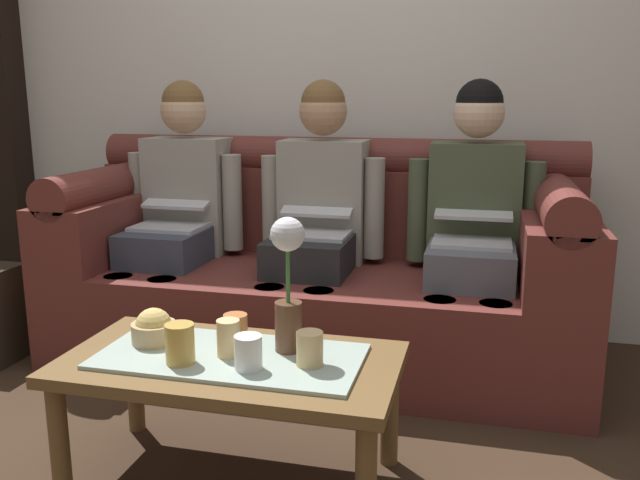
{
  "coord_description": "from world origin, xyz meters",
  "views": [
    {
      "loc": [
        0.7,
        -1.6,
        1.16
      ],
      "look_at": [
        0.07,
        0.92,
        0.59
      ],
      "focal_mm": 37.31,
      "sensor_mm": 36.0,
      "label": 1
    }
  ],
  "objects_px": {
    "cup_far_left": "(180,344)",
    "cup_far_right": "(228,338)",
    "person_right": "(473,218)",
    "coffee_table": "(231,374)",
    "person_left": "(179,205)",
    "cup_far_center": "(310,349)",
    "cup_near_right": "(248,352)",
    "couch": "(318,275)",
    "cup_near_left": "(236,328)",
    "snack_bowl": "(154,329)",
    "person_middle": "(318,212)",
    "flower_vase": "(288,280)"
  },
  "relations": [
    {
      "from": "couch",
      "to": "cup_near_right",
      "type": "bearing_deg",
      "value": -85.54
    },
    {
      "from": "person_right",
      "to": "coffee_table",
      "type": "relative_size",
      "value": 1.23
    },
    {
      "from": "snack_bowl",
      "to": "cup_far_left",
      "type": "distance_m",
      "value": 0.2
    },
    {
      "from": "person_middle",
      "to": "cup_near_left",
      "type": "height_order",
      "value": "person_middle"
    },
    {
      "from": "cup_near_right",
      "to": "cup_far_center",
      "type": "distance_m",
      "value": 0.17
    },
    {
      "from": "couch",
      "to": "cup_far_left",
      "type": "relative_size",
      "value": 19.52
    },
    {
      "from": "couch",
      "to": "person_middle",
      "type": "relative_size",
      "value": 1.85
    },
    {
      "from": "couch",
      "to": "cup_far_center",
      "type": "relative_size",
      "value": 23.06
    },
    {
      "from": "cup_far_center",
      "to": "cup_far_right",
      "type": "xyz_separation_m",
      "value": [
        -0.25,
        0.01,
        0.01
      ]
    },
    {
      "from": "person_left",
      "to": "cup_far_left",
      "type": "distance_m",
      "value": 1.28
    },
    {
      "from": "person_right",
      "to": "cup_far_left",
      "type": "relative_size",
      "value": 10.58
    },
    {
      "from": "person_middle",
      "to": "flower_vase",
      "type": "distance_m",
      "value": 0.99
    },
    {
      "from": "couch",
      "to": "snack_bowl",
      "type": "distance_m",
      "value": 1.05
    },
    {
      "from": "cup_far_right",
      "to": "person_middle",
      "type": "bearing_deg",
      "value": 89.89
    },
    {
      "from": "cup_near_left",
      "to": "cup_far_left",
      "type": "height_order",
      "value": "cup_far_left"
    },
    {
      "from": "couch",
      "to": "person_left",
      "type": "height_order",
      "value": "person_left"
    },
    {
      "from": "cup_far_left",
      "to": "cup_far_center",
      "type": "bearing_deg",
      "value": 11.79
    },
    {
      "from": "couch",
      "to": "cup_far_left",
      "type": "xyz_separation_m",
      "value": [
        -0.11,
        -1.14,
        0.1
      ]
    },
    {
      "from": "person_right",
      "to": "coffee_table",
      "type": "xyz_separation_m",
      "value": [
        -0.66,
        -1.05,
        -0.31
      ]
    },
    {
      "from": "flower_vase",
      "to": "coffee_table",
      "type": "bearing_deg",
      "value": -154.87
    },
    {
      "from": "couch",
      "to": "cup_near_left",
      "type": "distance_m",
      "value": 0.94
    },
    {
      "from": "couch",
      "to": "person_left",
      "type": "distance_m",
      "value": 0.72
    },
    {
      "from": "coffee_table",
      "to": "cup_far_right",
      "type": "bearing_deg",
      "value": -101.45
    },
    {
      "from": "cup_far_center",
      "to": "person_right",
      "type": "bearing_deg",
      "value": 68.73
    },
    {
      "from": "person_right",
      "to": "cup_far_right",
      "type": "bearing_deg",
      "value": -122.09
    },
    {
      "from": "person_middle",
      "to": "person_right",
      "type": "xyz_separation_m",
      "value": [
        0.66,
        -0.0,
        0.0
      ]
    },
    {
      "from": "person_left",
      "to": "person_right",
      "type": "xyz_separation_m",
      "value": [
        1.32,
        -0.0,
        0.0
      ]
    },
    {
      "from": "person_left",
      "to": "cup_far_center",
      "type": "height_order",
      "value": "person_left"
    },
    {
      "from": "couch",
      "to": "person_middle",
      "type": "xyz_separation_m",
      "value": [
        0.0,
        -0.0,
        0.29
      ]
    },
    {
      "from": "flower_vase",
      "to": "snack_bowl",
      "type": "height_order",
      "value": "flower_vase"
    },
    {
      "from": "cup_near_left",
      "to": "cup_near_right",
      "type": "height_order",
      "value": "cup_near_right"
    },
    {
      "from": "coffee_table",
      "to": "cup_far_center",
      "type": "bearing_deg",
      "value": -3.94
    },
    {
      "from": "cup_far_left",
      "to": "cup_far_right",
      "type": "distance_m",
      "value": 0.14
    },
    {
      "from": "person_right",
      "to": "cup_far_center",
      "type": "bearing_deg",
      "value": -111.27
    },
    {
      "from": "coffee_table",
      "to": "person_left",
      "type": "bearing_deg",
      "value": 122.26
    },
    {
      "from": "couch",
      "to": "flower_vase",
      "type": "xyz_separation_m",
      "value": [
        0.16,
        -0.98,
        0.26
      ]
    },
    {
      "from": "cup_near_left",
      "to": "cup_far_right",
      "type": "relative_size",
      "value": 0.77
    },
    {
      "from": "cup_far_right",
      "to": "person_left",
      "type": "bearing_deg",
      "value": 121.93
    },
    {
      "from": "snack_bowl",
      "to": "cup_far_right",
      "type": "height_order",
      "value": "same"
    },
    {
      "from": "person_right",
      "to": "person_left",
      "type": "bearing_deg",
      "value": 179.99
    },
    {
      "from": "couch",
      "to": "person_right",
      "type": "xyz_separation_m",
      "value": [
        0.66,
        -0.0,
        0.29
      ]
    },
    {
      "from": "couch",
      "to": "cup_far_left",
      "type": "distance_m",
      "value": 1.15
    },
    {
      "from": "cup_near_right",
      "to": "person_left",
      "type": "bearing_deg",
      "value": 123.5
    },
    {
      "from": "person_left",
      "to": "cup_near_right",
      "type": "distance_m",
      "value": 1.37
    },
    {
      "from": "couch",
      "to": "cup_far_right",
      "type": "distance_m",
      "value": 1.07
    },
    {
      "from": "cup_near_right",
      "to": "cup_far_right",
      "type": "xyz_separation_m",
      "value": [
        -0.09,
        0.08,
        0.01
      ]
    },
    {
      "from": "person_right",
      "to": "cup_far_center",
      "type": "height_order",
      "value": "person_right"
    },
    {
      "from": "snack_bowl",
      "to": "person_left",
      "type": "bearing_deg",
      "value": 111.45
    },
    {
      "from": "person_left",
      "to": "cup_far_center",
      "type": "xyz_separation_m",
      "value": [
        0.91,
        -1.07,
        -0.2
      ]
    },
    {
      "from": "cup_far_left",
      "to": "cup_far_right",
      "type": "relative_size",
      "value": 1.06
    }
  ]
}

